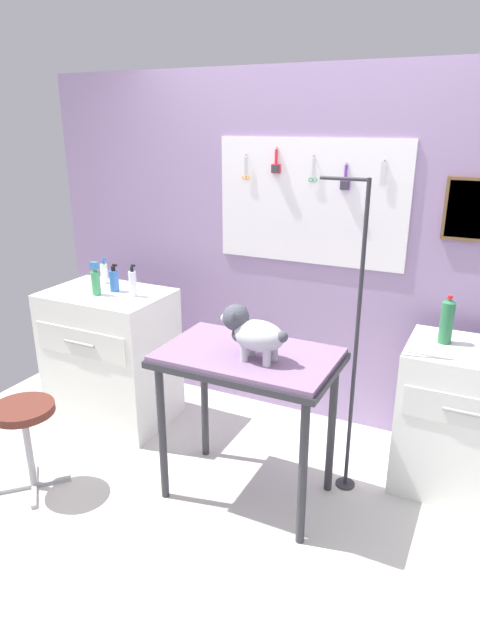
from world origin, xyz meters
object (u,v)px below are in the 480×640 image
(stool, at_px, (24,421))
(dog, at_px, (252,332))
(grooming_table, at_px, (248,370))
(grooming_arm, at_px, (354,356))
(counter_left, at_px, (111,356))
(soda_bottle, at_px, (447,321))
(cabinet_right, at_px, (464,420))
(shampoo_bottle, at_px, (96,281))

(stool, bearing_deg, dog, 20.32)
(grooming_table, distance_m, dog, 0.26)
(stool, bearing_deg, grooming_table, 24.02)
(grooming_table, bearing_deg, grooming_arm, 33.32)
(dog, height_order, counter_left, dog)
(soda_bottle, bearing_deg, cabinet_right, -12.13)
(counter_left, bearing_deg, grooming_arm, -1.81)
(stool, relative_size, shampoo_bottle, 2.42)
(dog, xyz_separation_m, shampoo_bottle, (-1.27, 0.36, 0.01))
(stool, height_order, shampoo_bottle, shampoo_bottle)
(grooming_table, height_order, shampoo_bottle, shampoo_bottle)
(soda_bottle, bearing_deg, shampoo_bottle, -170.89)
(grooming_arm, distance_m, dog, 0.60)
(cabinet_right, distance_m, stool, 2.42)
(soda_bottle, bearing_deg, counter_left, -172.72)
(grooming_table, distance_m, cabinet_right, 1.25)
(dog, distance_m, stool, 1.37)
(soda_bottle, bearing_deg, grooming_table, -144.48)
(cabinet_right, distance_m, soda_bottle, 0.57)
(shampoo_bottle, bearing_deg, dog, -15.69)
(counter_left, xyz_separation_m, cabinet_right, (2.25, 0.23, -0.04))
(shampoo_bottle, bearing_deg, soda_bottle, 9.11)
(dog, bearing_deg, stool, -159.68)
(grooming_table, height_order, stool, grooming_table)
(grooming_arm, height_order, shampoo_bottle, grooming_arm)
(grooming_arm, height_order, dog, grooming_arm)
(stool, bearing_deg, soda_bottle, 29.42)
(grooming_arm, distance_m, cabinet_right, 0.75)
(grooming_arm, bearing_deg, cabinet_right, 26.51)
(grooming_arm, relative_size, soda_bottle, 6.43)
(grooming_table, distance_m, soda_bottle, 1.10)
(dog, xyz_separation_m, counter_left, (-1.26, 0.43, -0.55))
(counter_left, distance_m, soda_bottle, 2.16)
(grooming_table, xyz_separation_m, stool, (-1.12, -0.50, -0.33))
(cabinet_right, relative_size, soda_bottle, 3.14)
(grooming_table, relative_size, shampoo_bottle, 4.23)
(cabinet_right, height_order, stool, cabinet_right)
(grooming_table, height_order, grooming_arm, grooming_arm)
(grooming_table, bearing_deg, soda_bottle, 35.52)
(stool, xyz_separation_m, shampoo_bottle, (-0.10, 0.79, 0.58))
(cabinet_right, height_order, soda_bottle, soda_bottle)
(grooming_table, xyz_separation_m, cabinet_right, (1.04, 0.59, -0.34))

